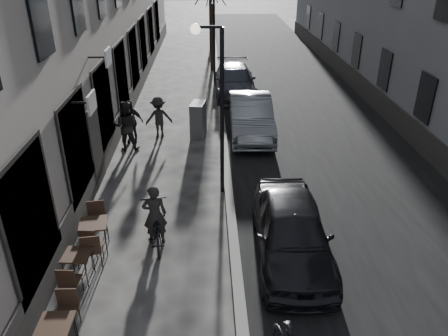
{
  "coord_description": "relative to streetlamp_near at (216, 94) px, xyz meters",
  "views": [
    {
      "loc": [
        -0.41,
        -5.91,
        6.91
      ],
      "look_at": [
        -0.02,
        4.09,
        1.8
      ],
      "focal_mm": 35.0,
      "sensor_mm": 36.0,
      "label": 1
    }
  ],
  "objects": [
    {
      "name": "bicycle",
      "position": [
        -1.63,
        -2.56,
        -2.65
      ],
      "size": [
        0.97,
        2.03,
        1.02
      ],
      "primitive_type": "imported",
      "rotation": [
        0.0,
        0.0,
        3.3
      ],
      "color": "black",
      "rests_on": "ground"
    },
    {
      "name": "car_mid",
      "position": [
        1.5,
        4.68,
        -2.39
      ],
      "size": [
        1.72,
        4.71,
        1.54
      ],
      "primitive_type": "imported",
      "rotation": [
        0.0,
        0.0,
        -0.02
      ],
      "color": "gray",
      "rests_on": "ground"
    },
    {
      "name": "utility_cabinet",
      "position": [
        -0.63,
        4.52,
        -2.46
      ],
      "size": [
        0.68,
        1.01,
        1.4
      ],
      "primitive_type": "cube",
      "rotation": [
        0.0,
        0.0,
        -0.18
      ],
      "color": "#5C5B5E",
      "rests_on": "ground"
    },
    {
      "name": "streetlamp_near",
      "position": [
        0.0,
        0.0,
        0.0
      ],
      "size": [
        0.9,
        0.28,
        5.09
      ],
      "color": "black",
      "rests_on": "ground"
    },
    {
      "name": "road",
      "position": [
        4.02,
        10.0,
        -3.16
      ],
      "size": [
        7.3,
        60.0,
        0.0
      ],
      "primitive_type": "cube",
      "color": "black",
      "rests_on": "ground"
    },
    {
      "name": "kerb",
      "position": [
        0.37,
        10.0,
        -3.1
      ],
      "size": [
        0.25,
        60.0,
        0.12
      ],
      "primitive_type": "cube",
      "color": "gray",
      "rests_on": "ground"
    },
    {
      "name": "bistro_set_c",
      "position": [
        -3.12,
        -2.85,
        -2.66
      ],
      "size": [
        0.76,
        1.69,
        0.97
      ],
      "rotation": [
        0.0,
        0.0,
        0.14
      ],
      "color": "#312315",
      "rests_on": "ground"
    },
    {
      "name": "streetlamp_far",
      "position": [
        0.0,
        12.0,
        0.0
      ],
      "size": [
        0.9,
        0.28,
        5.09
      ],
      "color": "black",
      "rests_on": "ground"
    },
    {
      "name": "pedestrian_near",
      "position": [
        -3.3,
        3.36,
        -2.22
      ],
      "size": [
        0.92,
        0.72,
        1.88
      ],
      "primitive_type": "imported",
      "rotation": [
        0.0,
        0.0,
        3.13
      ],
      "color": "#282522",
      "rests_on": "ground"
    },
    {
      "name": "cyclist_rider",
      "position": [
        -1.63,
        -2.56,
        -2.32
      ],
      "size": [
        0.67,
        0.49,
        1.68
      ],
      "primitive_type": "imported",
      "rotation": [
        0.0,
        0.0,
        3.3
      ],
      "color": "black",
      "rests_on": "ground"
    },
    {
      "name": "bistro_set_a",
      "position": [
        -3.1,
        -5.99,
        -2.7
      ],
      "size": [
        0.62,
        1.52,
        0.9
      ],
      "rotation": [
        0.0,
        0.0,
        -0.01
      ],
      "color": "#312315",
      "rests_on": "ground"
    },
    {
      "name": "pedestrian_mid",
      "position": [
        -2.19,
        4.54,
        -2.33
      ],
      "size": [
        1.17,
        0.82,
        1.65
      ],
      "primitive_type": "imported",
      "rotation": [
        0.0,
        0.0,
        3.35
      ],
      "color": "black",
      "rests_on": "ground"
    },
    {
      "name": "bistro_set_b",
      "position": [
        -3.24,
        -3.95,
        -2.71
      ],
      "size": [
        0.64,
        1.49,
        0.87
      ],
      "rotation": [
        0.0,
        0.0,
        -0.08
      ],
      "color": "#312315",
      "rests_on": "ground"
    },
    {
      "name": "pedestrian_far",
      "position": [
        -3.23,
        4.04,
        -2.31
      ],
      "size": [
        1.03,
        0.5,
        1.7
      ],
      "primitive_type": "imported",
      "rotation": [
        0.0,
        0.0,
        -0.09
      ],
      "color": "black",
      "rests_on": "ground"
    },
    {
      "name": "car_near",
      "position": [
        1.75,
        -3.28,
        -2.41
      ],
      "size": [
        1.92,
        4.44,
        1.49
      ],
      "primitive_type": "imported",
      "rotation": [
        0.0,
        0.0,
        -0.04
      ],
      "color": "black",
      "rests_on": "ground"
    },
    {
      "name": "car_far",
      "position": [
        1.17,
        10.01,
        -2.44
      ],
      "size": [
        2.05,
        4.99,
        1.45
      ],
      "primitive_type": "imported",
      "rotation": [
        0.0,
        0.0,
        0.01
      ],
      "color": "#383942",
      "rests_on": "ground"
    }
  ]
}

